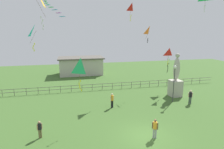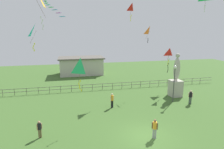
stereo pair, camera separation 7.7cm
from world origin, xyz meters
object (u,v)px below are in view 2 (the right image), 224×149
statue_monument (176,82)px  kite_1 (36,31)px  person_2 (39,128)px  person_0 (155,127)px  person_3 (112,100)px  lamppost (175,76)px  kite_4 (167,58)px  kite_3 (36,0)px  kite_2 (81,67)px  kite_0 (132,8)px  person_1 (190,96)px  kite_6 (150,31)px  kite_8 (170,53)px

statue_monument → kite_1: kite_1 is taller
person_2 → person_0: bearing=-13.5°
statue_monument → person_3: (-9.31, -2.14, -1.01)m
person_3 → person_2: bearing=-145.3°
lamppost → kite_4: size_ratio=1.80×
lamppost → person_2: (-15.06, -5.13, -2.47)m
person_0 → kite_3: (-8.84, 3.85, 10.08)m
statue_monument → kite_2: 14.58m
person_2 → kite_4: kite_4 is taller
kite_0 → kite_4: 8.20m
kite_3 → kite_4: (15.28, 6.50, -5.94)m
kite_4 → person_1: bearing=-74.9°
person_0 → person_2: (-9.14, 2.19, -0.11)m
statue_monument → person_2: size_ratio=3.90×
person_0 → kite_6: 15.85m
person_3 → kite_2: kite_2 is taller
kite_1 → kite_3: size_ratio=0.85×
kite_0 → kite_6: 4.14m
person_3 → kite_1: bearing=177.2°
person_3 → kite_0: 12.65m
person_2 → kite_8: (17.01, 10.08, 4.72)m
statue_monument → kite_8: 4.65m
lamppost → kite_4: kite_4 is taller
person_0 → person_3: person_3 is taller
person_1 → kite_1: size_ratio=0.65×
kite_4 → kite_8: size_ratio=1.02×
person_1 → kite_4: bearing=105.1°
person_1 → kite_8: bearing=87.1°
kite_2 → kite_8: bearing=32.7°
statue_monument → kite_2: kite_2 is taller
kite_0 → kite_3: bearing=-141.4°
kite_4 → kite_8: (1.42, 1.92, 0.47)m
statue_monument → person_0: size_ratio=3.47×
kite_0 → kite_6: size_ratio=1.01×
person_2 → kite_0: size_ratio=0.65×
person_3 → person_0: bearing=-75.3°
person_3 → kite_3: size_ratio=0.54×
lamppost → person_3: lamppost is taller
person_2 → lamppost: bearing=18.8°
person_1 → kite_0: kite_0 is taller
kite_1 → person_2: bearing=-85.6°
lamppost → kite_6: bearing=99.9°
statue_monument → person_1: size_ratio=3.34×
kite_2 → kite_3: (-3.30, 0.18, 5.50)m
person_3 → kite_0: kite_0 is taller
person_2 → kite_3: 10.33m
kite_0 → kite_8: (5.75, -0.32, -6.12)m
kite_2 → kite_8: 15.92m
kite_3 → kite_6: bearing=33.4°
person_2 → kite_0: 18.78m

